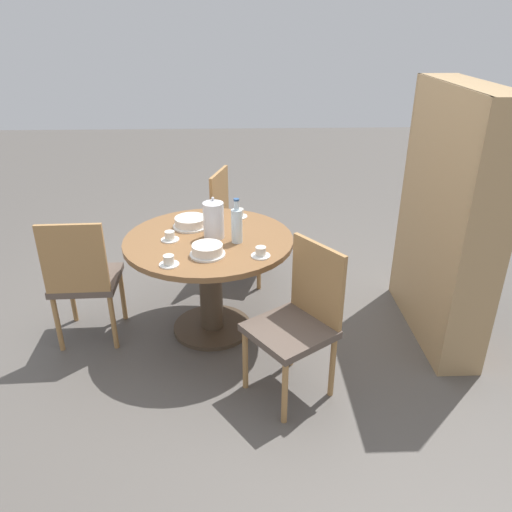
# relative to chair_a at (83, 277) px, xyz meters

# --- Properties ---
(ground_plane) EXTENTS (14.00, 14.00, 0.00)m
(ground_plane) POSITION_rel_chair_a_xyz_m (-0.09, 0.82, -0.48)
(ground_plane) COLOR #56514C
(dining_table) EXTENTS (1.12, 1.12, 0.71)m
(dining_table) POSITION_rel_chair_a_xyz_m (-0.09, 0.82, 0.04)
(dining_table) COLOR #473828
(dining_table) RESTS_ON ground_plane
(chair_a) EXTENTS (0.43, 0.43, 0.91)m
(chair_a) POSITION_rel_chair_a_xyz_m (0.00, 0.00, 0.00)
(chair_a) COLOR #A87A47
(chair_a) RESTS_ON ground_plane
(chair_b) EXTENTS (0.59, 0.59, 0.91)m
(chair_b) POSITION_rel_chair_a_xyz_m (0.55, 1.36, 0.00)
(chair_b) COLOR #A87A47
(chair_b) RESTS_ON ground_plane
(chair_c) EXTENTS (0.52, 0.52, 0.91)m
(chair_c) POSITION_rel_chair_a_xyz_m (-0.91, 1.00, 0.00)
(chair_c) COLOR #A87A47
(chair_c) RESTS_ON ground_plane
(bookshelf) EXTENTS (1.09, 0.28, 1.68)m
(bookshelf) POSITION_rel_chair_a_xyz_m (-0.06, 2.37, 0.31)
(bookshelf) COLOR tan
(bookshelf) RESTS_ON ground_plane
(coffee_pot) EXTENTS (0.14, 0.14, 0.28)m
(coffee_pot) POSITION_rel_chair_a_xyz_m (-0.10, 0.86, 0.36)
(coffee_pot) COLOR silver
(coffee_pot) RESTS_ON dining_table
(water_bottle) EXTENTS (0.07, 0.07, 0.29)m
(water_bottle) POSITION_rel_chair_a_xyz_m (-0.02, 1.01, 0.35)
(water_bottle) COLOR silver
(water_bottle) RESTS_ON dining_table
(cake_main) EXTENTS (0.25, 0.25, 0.07)m
(cake_main) POSITION_rel_chair_a_xyz_m (-0.29, 0.69, 0.26)
(cake_main) COLOR white
(cake_main) RESTS_ON dining_table
(cake_second) EXTENTS (0.22, 0.22, 0.07)m
(cake_second) POSITION_rel_chair_a_xyz_m (0.17, 0.83, 0.26)
(cake_second) COLOR white
(cake_second) RESTS_ON dining_table
(cup_a) EXTENTS (0.12, 0.12, 0.06)m
(cup_a) POSITION_rel_chair_a_xyz_m (0.20, 1.16, 0.25)
(cup_a) COLOR white
(cup_a) RESTS_ON dining_table
(cup_b) EXTENTS (0.12, 0.12, 0.06)m
(cup_b) POSITION_rel_chair_a_xyz_m (-0.06, 0.58, 0.25)
(cup_b) COLOR white
(cup_b) RESTS_ON dining_table
(cup_c) EXTENTS (0.12, 0.12, 0.06)m
(cup_c) POSITION_rel_chair_a_xyz_m (0.29, 0.61, 0.25)
(cup_c) COLOR white
(cup_c) RESTS_ON dining_table
(cup_d) EXTENTS (0.12, 0.12, 0.06)m
(cup_d) POSITION_rel_chair_a_xyz_m (-0.46, 1.03, 0.25)
(cup_d) COLOR white
(cup_d) RESTS_ON dining_table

